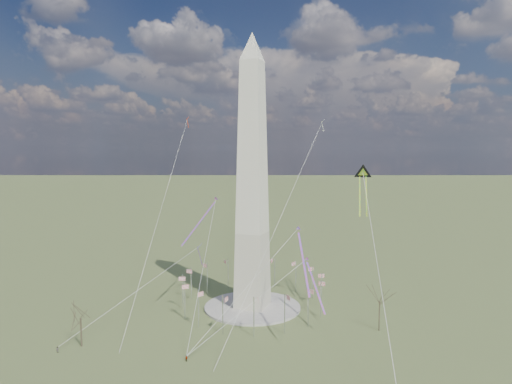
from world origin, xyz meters
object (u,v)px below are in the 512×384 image
(person_west, at_px, (58,349))
(kite_delta_black, at_px, (363,175))
(washington_monument, at_px, (252,181))
(tree_near, at_px, (380,299))

(person_west, relative_size, kite_delta_black, 0.09)
(washington_monument, distance_m, person_west, 82.81)
(kite_delta_black, bearing_deg, tree_near, 104.70)
(kite_delta_black, bearing_deg, washington_monument, 13.63)
(washington_monument, distance_m, kite_delta_black, 40.74)
(washington_monument, relative_size, person_west, 56.50)
(tree_near, height_order, person_west, tree_near)
(washington_monument, relative_size, kite_delta_black, 4.82)
(washington_monument, relative_size, tree_near, 6.68)
(person_west, bearing_deg, washington_monument, -125.19)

